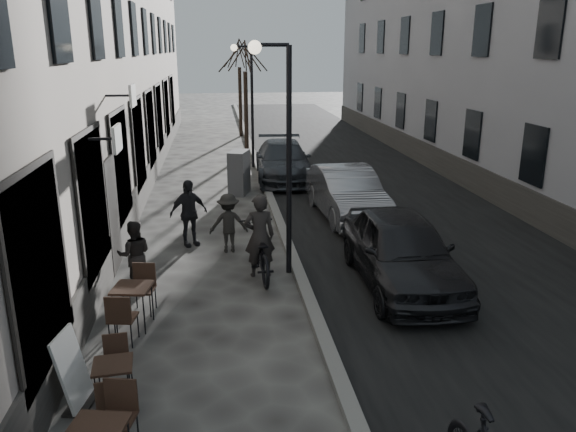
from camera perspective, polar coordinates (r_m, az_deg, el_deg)
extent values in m
cube|color=black|center=(23.05, 6.42, 4.23)|extent=(7.30, 60.00, 0.00)
cube|color=slate|center=(22.47, -2.69, 4.14)|extent=(0.25, 60.00, 0.12)
cylinder|color=black|center=(12.21, 0.10, 5.19)|extent=(0.12, 0.12, 5.00)
cylinder|color=black|center=(11.92, -1.64, 17.00)|extent=(0.70, 0.08, 0.08)
sphere|color=#FFF2CC|center=(11.89, -3.39, 16.74)|extent=(0.28, 0.28, 0.28)
cylinder|color=black|center=(24.04, -3.65, 10.85)|extent=(0.12, 0.12, 5.00)
cylinder|color=black|center=(23.89, -4.64, 16.80)|extent=(0.70, 0.08, 0.08)
sphere|color=#FFF2CC|center=(23.88, -5.51, 16.66)|extent=(0.28, 0.28, 0.28)
cylinder|color=black|center=(27.07, -4.27, 10.32)|extent=(0.20, 0.20, 3.90)
cylinder|color=black|center=(33.03, -4.87, 11.45)|extent=(0.20, 0.20, 3.90)
cube|color=black|center=(7.19, -18.95, -19.81)|extent=(0.76, 0.76, 0.04)
cube|color=black|center=(8.55, -17.40, -14.23)|extent=(0.60, 0.60, 0.04)
cylinder|color=black|center=(8.55, -18.89, -17.01)|extent=(0.02, 0.02, 0.63)
cylinder|color=black|center=(8.51, -15.69, -16.88)|extent=(0.02, 0.02, 0.63)
cylinder|color=black|center=(8.94, -18.63, -15.40)|extent=(0.02, 0.02, 0.63)
cylinder|color=black|center=(8.90, -15.59, -15.27)|extent=(0.02, 0.02, 0.63)
cube|color=black|center=(10.60, -15.59, -7.02)|extent=(0.76, 0.76, 0.04)
cylinder|color=black|center=(10.62, -17.29, -9.52)|extent=(0.03, 0.03, 0.76)
cylinder|color=black|center=(10.45, -14.41, -9.71)|extent=(0.03, 0.03, 0.76)
cylinder|color=black|center=(11.09, -16.37, -8.29)|extent=(0.03, 0.03, 0.76)
cylinder|color=black|center=(10.93, -13.60, -8.45)|extent=(0.03, 0.03, 0.76)
cube|color=black|center=(9.04, -20.17, -17.38)|extent=(0.44, 0.71, 0.04)
cube|color=white|center=(8.77, -21.10, -14.28)|extent=(0.39, 0.70, 1.10)
cube|color=#5E5E60|center=(19.73, -5.00, 4.42)|extent=(0.84, 1.14, 1.52)
imported|color=black|center=(12.58, -2.89, -3.60)|extent=(0.92, 2.24, 1.15)
imported|color=#292624|center=(12.46, -2.92, -2.02)|extent=(0.72, 0.50, 1.89)
imported|color=#272422|center=(12.32, -15.32, -3.80)|extent=(0.78, 0.63, 1.49)
imported|color=#292724|center=(14.07, -6.06, -0.72)|extent=(0.99, 0.60, 1.49)
imported|color=black|center=(14.63, -10.06, 0.31)|extent=(1.11, 0.84, 1.75)
imported|color=black|center=(12.25, 11.44, -3.41)|extent=(1.95, 4.69, 1.59)
imported|color=#919399|center=(16.97, 6.01, 2.34)|extent=(1.83, 4.66, 1.51)
imported|color=#32363B|center=(21.87, -0.49, 5.62)|extent=(2.28, 5.14, 1.47)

